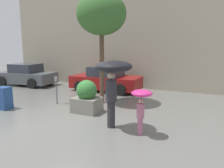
{
  "coord_description": "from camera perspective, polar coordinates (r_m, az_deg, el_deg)",
  "views": [
    {
      "loc": [
        4.33,
        -5.98,
        2.54
      ],
      "look_at": [
        0.77,
        1.6,
        1.05
      ],
      "focal_mm": 35.0,
      "sensor_mm": 36.0,
      "label": 1
    }
  ],
  "objects": [
    {
      "name": "parked_car_far",
      "position": [
        15.17,
        -21.47,
        2.12
      ],
      "size": [
        3.85,
        2.16,
        1.38
      ],
      "rotation": [
        0.0,
        0.0,
        1.66
      ],
      "color": "#4C5156",
      "rests_on": "ground"
    },
    {
      "name": "parked_car_near",
      "position": [
        12.29,
        -1.59,
        1.12
      ],
      "size": [
        3.92,
        2.03,
        1.38
      ],
      "rotation": [
        0.0,
        0.0,
        1.61
      ],
      "color": "maroon",
      "rests_on": "ground"
    },
    {
      "name": "planter_box",
      "position": [
        8.4,
        -6.61,
        -3.53
      ],
      "size": [
        1.03,
        0.8,
        1.25
      ],
      "color": "gray",
      "rests_on": "ground"
    },
    {
      "name": "ground_plane",
      "position": [
        7.81,
        -10.29,
        -9.06
      ],
      "size": [
        40.0,
        40.0,
        0.0
      ],
      "primitive_type": "plane",
      "color": "slate"
    },
    {
      "name": "person_adult",
      "position": [
        6.49,
        0.28,
        2.4
      ],
      "size": [
        1.09,
        1.09,
        2.1
      ],
      "rotation": [
        0.0,
        0.0,
        -0.59
      ],
      "color": "#2D2D33",
      "rests_on": "ground"
    },
    {
      "name": "building_facade",
      "position": [
        13.22,
        6.14,
        12.01
      ],
      "size": [
        18.0,
        0.3,
        6.0
      ],
      "color": "#9E937F",
      "rests_on": "ground"
    },
    {
      "name": "newspaper_box",
      "position": [
        9.79,
        -26.37,
        -3.32
      ],
      "size": [
        0.5,
        0.44,
        0.9
      ],
      "color": "navy",
      "rests_on": "ground"
    },
    {
      "name": "parking_meter",
      "position": [
        9.78,
        -14.36,
        -0.1
      ],
      "size": [
        0.14,
        0.14,
        1.2
      ],
      "color": "#595B60",
      "rests_on": "ground"
    },
    {
      "name": "person_child",
      "position": [
        6.13,
        7.65,
        -4.39
      ],
      "size": [
        0.59,
        0.59,
        1.34
      ],
      "rotation": [
        0.0,
        0.0,
        -1.04
      ],
      "color": "#B76684",
      "rests_on": "ground"
    },
    {
      "name": "street_tree",
      "position": [
        9.61,
        -2.76,
        17.64
      ],
      "size": [
        2.1,
        2.1,
        4.73
      ],
      "color": "brown",
      "rests_on": "ground"
    }
  ]
}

